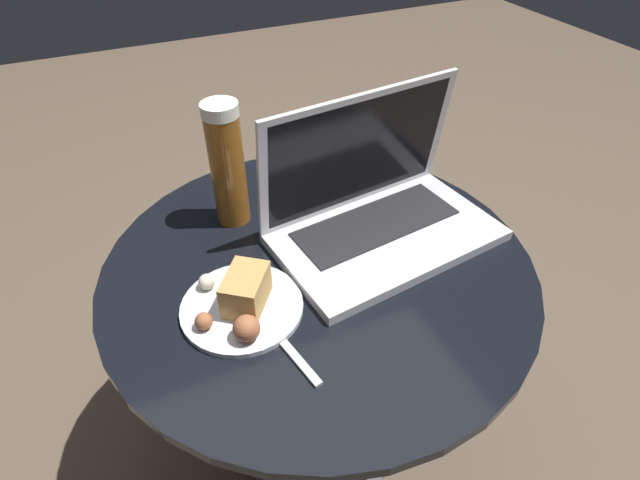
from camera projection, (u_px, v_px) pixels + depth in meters
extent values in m
plane|color=brown|center=(319.00, 438.00, 1.20)|extent=(6.00, 6.00, 0.00)
cylinder|color=#515156|center=(319.00, 436.00, 1.20)|extent=(0.35, 0.35, 0.01)
cylinder|color=#515156|center=(319.00, 366.00, 1.02)|extent=(0.08, 0.08, 0.54)
cylinder|color=black|center=(318.00, 265.00, 0.84)|extent=(0.71, 0.71, 0.02)
cube|color=silver|center=(387.00, 238.00, 0.86)|extent=(0.40, 0.27, 0.02)
cube|color=black|center=(376.00, 223.00, 0.88)|extent=(0.31, 0.14, 0.00)
cube|color=silver|center=(358.00, 152.00, 0.85)|extent=(0.38, 0.08, 0.22)
cube|color=black|center=(359.00, 153.00, 0.85)|extent=(0.35, 0.07, 0.20)
cylinder|color=brown|center=(228.00, 171.00, 0.86)|extent=(0.06, 0.06, 0.20)
cylinder|color=white|center=(219.00, 110.00, 0.78)|extent=(0.06, 0.06, 0.02)
cylinder|color=silver|center=(242.00, 307.00, 0.75)|extent=(0.18, 0.18, 0.01)
cube|color=tan|center=(246.00, 290.00, 0.73)|extent=(0.09, 0.10, 0.06)
sphere|color=beige|center=(207.00, 282.00, 0.76)|extent=(0.03, 0.03, 0.03)
sphere|color=#9E5B38|center=(204.00, 321.00, 0.70)|extent=(0.03, 0.03, 0.03)
sphere|color=#9E5B38|center=(246.00, 328.00, 0.69)|extent=(0.04, 0.04, 0.04)
cube|color=#B2B2B7|center=(290.00, 350.00, 0.69)|extent=(0.04, 0.14, 0.00)
cube|color=#B2B2B7|center=(253.00, 307.00, 0.75)|extent=(0.04, 0.06, 0.00)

